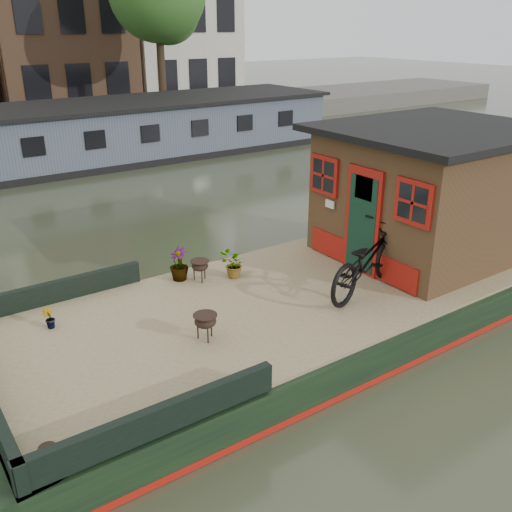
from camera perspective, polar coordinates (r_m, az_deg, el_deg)
ground at (r=10.45m, az=8.38°, el=-5.31°), size 120.00×120.00×0.00m
houseboat_hull at (r=9.55m, az=2.57°, el=-6.03°), size 14.01×4.02×0.60m
houseboat_deck at (r=10.18m, az=8.58°, el=-2.19°), size 11.80×3.80×0.05m
bow_bulwark at (r=7.87m, az=-19.86°, el=-9.55°), size 3.00×4.00×0.35m
cabin at (r=11.31m, az=17.12°, el=6.33°), size 4.00×3.50×2.42m
bicycle at (r=9.48m, az=10.97°, el=-0.39°), size 2.26×1.31×1.12m
potted_plant_b at (r=8.89m, az=-20.01°, el=-5.86°), size 0.22×0.22×0.32m
potted_plant_c at (r=9.94m, az=-2.29°, el=-0.89°), size 0.48×0.43×0.48m
potted_plant_d at (r=9.92m, az=-7.72°, el=-0.80°), size 0.38×0.38×0.59m
brazier_front at (r=8.09m, az=-5.07°, el=-7.08°), size 0.46×0.46×0.39m
brazier_rear at (r=9.88m, az=-5.61°, el=-1.46°), size 0.43×0.43×0.38m
bollard_stbd at (r=6.44m, az=-20.04°, el=-18.22°), size 0.18×0.18×0.21m
far_houseboat at (r=21.97m, az=-17.57°, el=11.24°), size 20.40×4.40×2.11m
quay at (r=28.24m, az=-21.73°, el=11.90°), size 60.00×6.00×0.90m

